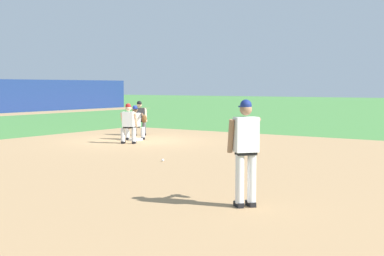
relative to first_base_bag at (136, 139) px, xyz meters
name	(u,v)px	position (x,y,z in m)	size (l,w,h in m)	color
ground_plane	(136,141)	(0.00, 0.00, -0.04)	(160.00, 160.00, 0.00)	#47843D
infield_dirt_patch	(170,161)	(-3.78, -4.43, -0.04)	(18.00, 18.00, 0.01)	tan
first_base_bag	(136,139)	(0.00, 0.00, 0.00)	(0.38, 0.38, 0.09)	white
baseball	(163,160)	(-3.92, -4.28, -0.01)	(0.07, 0.07, 0.07)	white
pitcher	(246,146)	(-7.53, -8.83, 1.01)	(0.85, 0.54, 1.86)	black
first_baseman	(136,121)	(0.23, 0.17, 0.69)	(0.71, 1.09, 1.34)	black
baserunner	(128,122)	(-0.99, -0.50, 0.75)	(0.61, 0.67, 1.46)	black
umpire	(139,117)	(1.75, 1.26, 0.75)	(0.68, 0.67, 1.46)	black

